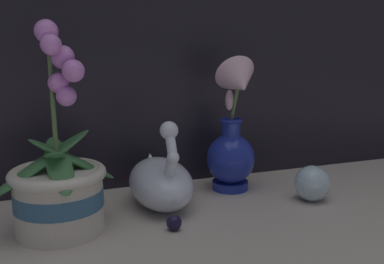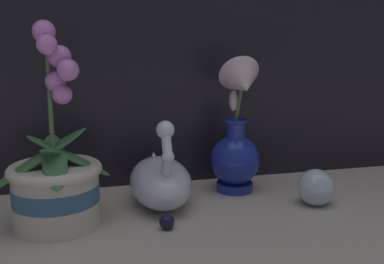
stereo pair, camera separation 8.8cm
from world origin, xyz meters
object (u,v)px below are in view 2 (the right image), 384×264
object	(u,v)px
orchid_potted_plant	(56,181)
swan_figurine	(160,180)
glass_sphere	(316,187)
blue_vase	(237,143)

from	to	relation	value
orchid_potted_plant	swan_figurine	size ratio (longest dim) A/B	1.70
swan_figurine	glass_sphere	distance (m)	0.31
blue_vase	orchid_potted_plant	bearing A→B (deg)	-165.37
blue_vase	swan_figurine	bearing A→B (deg)	-167.47
orchid_potted_plant	swan_figurine	bearing A→B (deg)	16.46
swan_figurine	blue_vase	xyz separation A→B (m)	(0.17, 0.04, 0.06)
orchid_potted_plant	swan_figurine	world-z (taller)	orchid_potted_plant
orchid_potted_plant	glass_sphere	world-z (taller)	orchid_potted_plant
orchid_potted_plant	glass_sphere	size ratio (longest dim) A/B	4.88
blue_vase	glass_sphere	size ratio (longest dim) A/B	4.00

